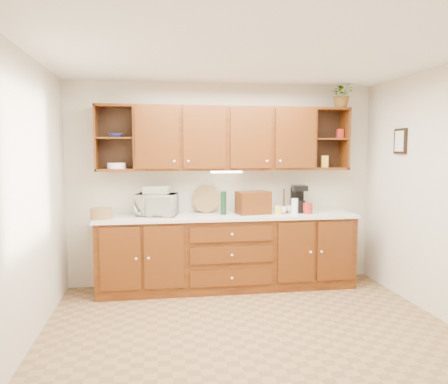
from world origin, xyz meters
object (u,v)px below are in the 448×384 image
object	(u,v)px
bread_box	(253,203)
microwave	(157,205)
potted_plant	(342,94)
coffee_maker	(299,199)

from	to	relation	value
bread_box	microwave	bearing A→B (deg)	167.15
potted_plant	microwave	bearing A→B (deg)	-179.26
microwave	bread_box	distance (m)	1.21
coffee_maker	potted_plant	xyz separation A→B (m)	(0.56, 0.01, 1.35)
coffee_maker	microwave	bearing A→B (deg)	-168.59
microwave	potted_plant	world-z (taller)	potted_plant
coffee_maker	potted_plant	world-z (taller)	potted_plant
bread_box	coffee_maker	xyz separation A→B (m)	(0.62, 0.07, 0.03)
microwave	coffee_maker	xyz separation A→B (m)	(1.83, 0.02, 0.03)
potted_plant	coffee_maker	bearing A→B (deg)	-178.99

